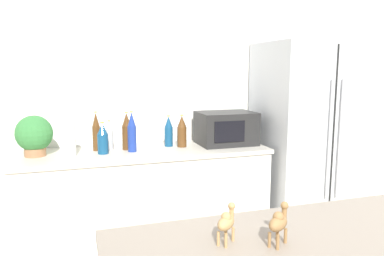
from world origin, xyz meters
TOP-DOWN VIEW (x-y plane):
  - wall_back at (0.00, 2.73)m, footprint 8.00×0.06m
  - back_counter at (-0.37, 2.40)m, footprint 2.01×0.63m
  - refrigerator at (1.11, 2.33)m, footprint 0.85×0.73m
  - potted_plant at (-1.19, 2.43)m, footprint 0.27×0.27m
  - paper_towel_roll at (-0.95, 2.34)m, footprint 0.10×0.10m
  - microwave at (0.35, 2.42)m, footprint 0.48×0.37m
  - back_bottle_0 at (-0.70, 2.35)m, footprint 0.08×0.08m
  - back_bottle_1 at (-0.05, 2.42)m, footprint 0.08×0.08m
  - back_bottle_2 at (-0.74, 2.49)m, footprint 0.06×0.06m
  - back_bottle_3 at (-0.48, 2.36)m, footprint 0.07×0.07m
  - back_bottle_4 at (-0.50, 2.45)m, footprint 0.08×0.08m
  - back_bottle_5 at (-0.15, 2.48)m, footprint 0.07×0.07m
  - back_bottle_6 at (-0.64, 2.48)m, footprint 0.06×0.06m
  - camel_figurine at (-0.27, 0.49)m, footprint 0.11×0.09m
  - camel_figurine_second at (-0.43, 0.55)m, footprint 0.10×0.09m

SIDE VIEW (x-z plane):
  - back_counter at x=-0.37m, z-range 0.00..0.90m
  - refrigerator at x=1.11m, z-range 0.00..1.77m
  - back_bottle_6 at x=-0.64m, z-range 0.89..1.13m
  - back_bottle_0 at x=-0.70m, z-range 0.89..1.14m
  - back_bottle_5 at x=-0.15m, z-range 0.89..1.15m
  - back_bottle_1 at x=-0.05m, z-range 0.89..1.16m
  - paper_towel_roll at x=-0.95m, z-range 0.89..1.17m
  - microwave at x=0.35m, z-range 0.89..1.17m
  - camel_figurine_second at x=-0.43m, z-range 0.97..1.10m
  - camel_figurine at x=-0.27m, z-range 0.97..1.11m
  - back_bottle_4 at x=-0.50m, z-range 0.89..1.19m
  - back_bottle_2 at x=-0.74m, z-range 0.89..1.20m
  - back_bottle_3 at x=-0.48m, z-range 0.89..1.21m
  - potted_plant at x=-1.19m, z-range 0.90..1.21m
  - wall_back at x=0.00m, z-range 0.00..2.55m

